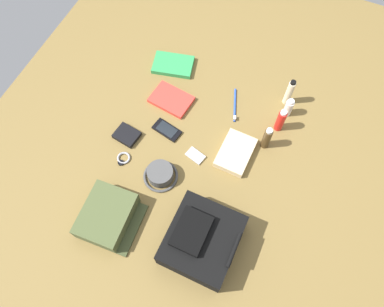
{
  "coord_description": "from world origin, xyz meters",
  "views": [
    {
      "loc": [
        0.66,
        0.29,
        1.56
      ],
      "look_at": [
        0.0,
        0.0,
        0.04
      ],
      "focal_mm": 34.81,
      "sensor_mm": 36.0,
      "label": 1
    }
  ],
  "objects_px": {
    "sunscreen_spray": "(281,120)",
    "cologne_bottle": "(267,138)",
    "backpack": "(202,240)",
    "toiletry_pouch": "(108,216)",
    "toothbrush": "(235,107)",
    "wallet": "(127,135)",
    "toothpaste_tube": "(289,108)",
    "media_player": "(195,156)",
    "paperback_novel": "(173,65)",
    "cell_phone": "(167,130)",
    "wristwatch": "(123,159)",
    "bucket_hat": "(160,174)",
    "lotion_bottle": "(289,92)",
    "travel_guidebook": "(171,100)"
  },
  "relations": [
    {
      "from": "sunscreen_spray",
      "to": "cologne_bottle",
      "type": "distance_m",
      "value": 0.12
    },
    {
      "from": "backpack",
      "to": "toiletry_pouch",
      "type": "xyz_separation_m",
      "value": [
        0.07,
        -0.4,
        -0.02
      ]
    },
    {
      "from": "toothbrush",
      "to": "wallet",
      "type": "relative_size",
      "value": 1.64
    },
    {
      "from": "backpack",
      "to": "sunscreen_spray",
      "type": "bearing_deg",
      "value": 170.13
    },
    {
      "from": "cologne_bottle",
      "to": "toothpaste_tube",
      "type": "bearing_deg",
      "value": 168.9
    },
    {
      "from": "media_player",
      "to": "toothbrush",
      "type": "bearing_deg",
      "value": 167.71
    },
    {
      "from": "paperback_novel",
      "to": "cologne_bottle",
      "type": "bearing_deg",
      "value": 67.54
    },
    {
      "from": "cell_phone",
      "to": "toothbrush",
      "type": "distance_m",
      "value": 0.36
    },
    {
      "from": "sunscreen_spray",
      "to": "wristwatch",
      "type": "relative_size",
      "value": 2.02
    },
    {
      "from": "bucket_hat",
      "to": "toothpaste_tube",
      "type": "height_order",
      "value": "toothpaste_tube"
    },
    {
      "from": "toiletry_pouch",
      "to": "sunscreen_spray",
      "type": "xyz_separation_m",
      "value": [
        -0.72,
        0.51,
        0.03
      ]
    },
    {
      "from": "bucket_hat",
      "to": "media_player",
      "type": "relative_size",
      "value": 1.66
    },
    {
      "from": "paperback_novel",
      "to": "toothbrush",
      "type": "xyz_separation_m",
      "value": [
        0.1,
        0.39,
        -0.0
      ]
    },
    {
      "from": "lotion_bottle",
      "to": "paperback_novel",
      "type": "distance_m",
      "value": 0.61
    },
    {
      "from": "toiletry_pouch",
      "to": "wristwatch",
      "type": "xyz_separation_m",
      "value": [
        -0.27,
        -0.08,
        -0.04
      ]
    },
    {
      "from": "cologne_bottle",
      "to": "wristwatch",
      "type": "relative_size",
      "value": 2.03
    },
    {
      "from": "lotion_bottle",
      "to": "media_player",
      "type": "xyz_separation_m",
      "value": [
        0.46,
        -0.29,
        -0.07
      ]
    },
    {
      "from": "bucket_hat",
      "to": "media_player",
      "type": "distance_m",
      "value": 0.19
    },
    {
      "from": "backpack",
      "to": "bucket_hat",
      "type": "distance_m",
      "value": 0.35
    },
    {
      "from": "bucket_hat",
      "to": "travel_guidebook",
      "type": "distance_m",
      "value": 0.41
    },
    {
      "from": "backpack",
      "to": "toothbrush",
      "type": "relative_size",
      "value": 1.69
    },
    {
      "from": "cologne_bottle",
      "to": "cell_phone",
      "type": "distance_m",
      "value": 0.47
    },
    {
      "from": "travel_guidebook",
      "to": "lotion_bottle",
      "type": "bearing_deg",
      "value": 113.53
    },
    {
      "from": "sunscreen_spray",
      "to": "cell_phone",
      "type": "height_order",
      "value": "sunscreen_spray"
    },
    {
      "from": "backpack",
      "to": "lotion_bottle",
      "type": "height_order",
      "value": "lotion_bottle"
    },
    {
      "from": "toothbrush",
      "to": "backpack",
      "type": "bearing_deg",
      "value": 9.64
    },
    {
      "from": "sunscreen_spray",
      "to": "toothbrush",
      "type": "bearing_deg",
      "value": -95.81
    },
    {
      "from": "toothpaste_tube",
      "to": "paperback_novel",
      "type": "height_order",
      "value": "toothpaste_tube"
    },
    {
      "from": "travel_guidebook",
      "to": "media_player",
      "type": "bearing_deg",
      "value": 45.24
    },
    {
      "from": "bucket_hat",
      "to": "lotion_bottle",
      "type": "bearing_deg",
      "value": 147.59
    },
    {
      "from": "toothpaste_tube",
      "to": "backpack",
      "type": "bearing_deg",
      "value": -9.63
    },
    {
      "from": "paperback_novel",
      "to": "backpack",
      "type": "bearing_deg",
      "value": 32.6
    },
    {
      "from": "bucket_hat",
      "to": "lotion_bottle",
      "type": "xyz_separation_m",
      "value": [
        -0.61,
        0.39,
        0.05
      ]
    },
    {
      "from": "travel_guidebook",
      "to": "wallet",
      "type": "relative_size",
      "value": 1.93
    },
    {
      "from": "cell_phone",
      "to": "wristwatch",
      "type": "xyz_separation_m",
      "value": [
        0.22,
        -0.12,
        -0.0
      ]
    },
    {
      "from": "media_player",
      "to": "wallet",
      "type": "height_order",
      "value": "wallet"
    },
    {
      "from": "lotion_bottle",
      "to": "paperback_novel",
      "type": "relative_size",
      "value": 0.72
    },
    {
      "from": "toothpaste_tube",
      "to": "cologne_bottle",
      "type": "xyz_separation_m",
      "value": [
        0.21,
        -0.04,
        0.02
      ]
    },
    {
      "from": "toiletry_pouch",
      "to": "travel_guidebook",
      "type": "relative_size",
      "value": 1.2
    },
    {
      "from": "backpack",
      "to": "wallet",
      "type": "relative_size",
      "value": 2.77
    },
    {
      "from": "toiletry_pouch",
      "to": "sunscreen_spray",
      "type": "height_order",
      "value": "sunscreen_spray"
    },
    {
      "from": "toothpaste_tube",
      "to": "toothbrush",
      "type": "relative_size",
      "value": 0.61
    },
    {
      "from": "toothbrush",
      "to": "media_player",
      "type": "bearing_deg",
      "value": -12.29
    },
    {
      "from": "toothpaste_tube",
      "to": "sunscreen_spray",
      "type": "relative_size",
      "value": 0.77
    },
    {
      "from": "travel_guidebook",
      "to": "bucket_hat",
      "type": "bearing_deg",
      "value": 18.74
    },
    {
      "from": "toiletry_pouch",
      "to": "sunscreen_spray",
      "type": "distance_m",
      "value": 0.89
    },
    {
      "from": "backpack",
      "to": "toothpaste_tube",
      "type": "height_order",
      "value": "backpack"
    },
    {
      "from": "paperback_novel",
      "to": "wallet",
      "type": "distance_m",
      "value": 0.46
    },
    {
      "from": "cologne_bottle",
      "to": "cell_phone",
      "type": "bearing_deg",
      "value": -75.48
    },
    {
      "from": "backpack",
      "to": "media_player",
      "type": "xyz_separation_m",
      "value": [
        -0.36,
        -0.19,
        -0.06
      ]
    }
  ]
}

